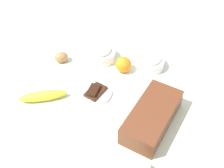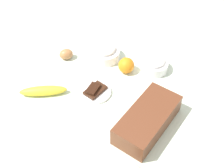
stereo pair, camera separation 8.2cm
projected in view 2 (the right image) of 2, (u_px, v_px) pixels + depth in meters
ground_plane at (112, 92)px, 1.20m from camera, size 2.40×2.40×0.02m
loaf_pan at (148, 119)px, 1.04m from camera, size 0.30×0.17×0.08m
flour_bowl at (105, 53)px, 1.32m from camera, size 0.13×0.13×0.07m
sugar_bowl at (154, 64)px, 1.27m from camera, size 0.12×0.12×0.07m
banana at (43, 91)px, 1.17m from camera, size 0.17×0.16×0.04m
orange_fruit at (126, 65)px, 1.25m from camera, size 0.07×0.07×0.07m
egg_near_butter at (67, 54)px, 1.32m from camera, size 0.08×0.07×0.05m
chocolate_plate at (95, 91)px, 1.18m from camera, size 0.13×0.13×0.03m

